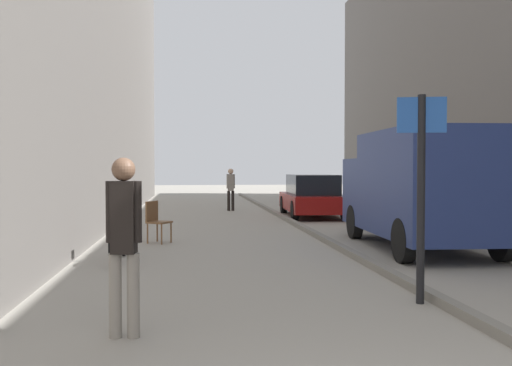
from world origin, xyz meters
name	(u,v)px	position (x,y,z in m)	size (l,w,h in m)	color
ground_plane	(249,234)	(0.00, 12.00, 0.00)	(80.00, 80.00, 0.00)	gray
kerb_strip	(310,231)	(1.58, 12.00, 0.06)	(0.16, 40.00, 0.12)	slate
pedestrian_main_foreground	(124,234)	(-2.14, 3.68, 1.04)	(0.36, 0.23, 1.80)	gray
pedestrian_mid_block	(231,186)	(0.11, 19.71, 0.96)	(0.33, 0.22, 1.66)	black
delivery_van	(420,187)	(3.26, 9.09, 1.30)	(2.23, 5.04, 2.43)	navy
parked_car	(312,196)	(2.74, 16.89, 0.71)	(2.00, 4.28, 1.45)	maroon
street_sign_post	(421,180)	(1.36, 4.65, 1.55)	(0.59, 0.17, 2.60)	black
bicycle_leaning	(119,240)	(-2.78, 8.37, 0.38)	(0.15, 1.77, 0.98)	black
cafe_chair_near_window	(156,219)	(-2.25, 10.67, 0.55)	(0.60, 0.60, 0.94)	brown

